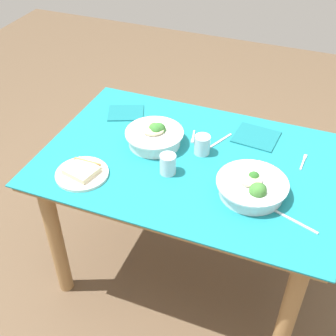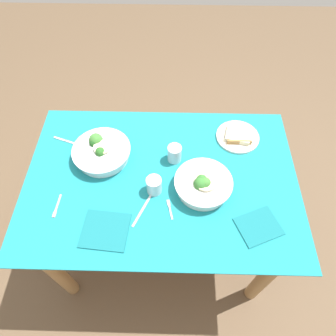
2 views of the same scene
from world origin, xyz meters
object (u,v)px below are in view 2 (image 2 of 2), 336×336
at_px(fork_by_far_bowl, 170,209).
at_px(table_knife_left, 144,208).
at_px(broccoli_bowl_near, 203,185).
at_px(napkin_folded_lower, 259,226).
at_px(water_glass_center, 154,185).
at_px(table_knife_right, 71,142).
at_px(fork_by_near_bowl, 57,207).
at_px(broccoli_bowl_far, 102,152).
at_px(bread_side_plate, 238,136).
at_px(napkin_folded_upper, 105,230).
at_px(water_glass_side, 175,153).

relative_size(fork_by_far_bowl, table_knife_left, 0.48).
xyz_separation_m(broccoli_bowl_near, napkin_folded_lower, (0.23, -0.18, -0.04)).
relative_size(water_glass_center, table_knife_right, 0.44).
relative_size(table_knife_left, table_knife_right, 1.02).
xyz_separation_m(table_knife_left, napkin_folded_lower, (0.48, -0.08, 0.00)).
bearing_deg(fork_by_near_bowl, broccoli_bowl_far, 154.03).
xyz_separation_m(bread_side_plate, napkin_folded_upper, (-0.60, -0.52, -0.01)).
relative_size(water_glass_center, napkin_folded_upper, 0.45).
height_order(table_knife_left, napkin_folded_lower, napkin_folded_lower).
bearing_deg(napkin_folded_lower, fork_by_near_bowl, 175.37).
bearing_deg(broccoli_bowl_far, water_glass_side, -1.09).
distance_m(bread_side_plate, fork_by_near_bowl, 0.92).
distance_m(fork_by_far_bowl, napkin_folded_lower, 0.38).
bearing_deg(fork_by_near_bowl, table_knife_right, -173.96).
relative_size(table_knife_right, napkin_folded_upper, 1.02).
xyz_separation_m(broccoli_bowl_near, table_knife_right, (-0.65, 0.26, -0.04)).
xyz_separation_m(fork_by_near_bowl, table_knife_left, (0.38, 0.01, -0.00)).
xyz_separation_m(water_glass_center, napkin_folded_lower, (0.44, -0.17, -0.04)).
distance_m(broccoli_bowl_far, napkin_folded_lower, 0.78).
relative_size(water_glass_side, table_knife_right, 0.44).
height_order(broccoli_bowl_far, fork_by_near_bowl, broccoli_bowl_far).
height_order(fork_by_near_bowl, table_knife_right, same).
bearing_deg(water_glass_side, fork_by_far_bowl, -93.52).
relative_size(napkin_folded_upper, napkin_folded_lower, 1.11).
relative_size(fork_by_far_bowl, napkin_folded_lower, 0.56).
bearing_deg(bread_side_plate, broccoli_bowl_far, -168.56).
bearing_deg(bread_side_plate, fork_by_far_bowl, -129.22).
bearing_deg(water_glass_side, napkin_folded_lower, -43.99).
bearing_deg(water_glass_side, broccoli_bowl_near, -52.54).
relative_size(water_glass_side, fork_by_near_bowl, 0.77).
bearing_deg(table_knife_left, napkin_folded_lower, -74.59).
bearing_deg(water_glass_side, table_knife_left, -115.88).
distance_m(broccoli_bowl_near, water_glass_side, 0.21).
xyz_separation_m(fork_by_far_bowl, fork_by_near_bowl, (-0.49, -0.00, -0.00)).
distance_m(broccoli_bowl_near, napkin_folded_lower, 0.29).
distance_m(bread_side_plate, napkin_folded_lower, 0.48).
bearing_deg(broccoli_bowl_far, fork_by_far_bowl, -39.78).
height_order(water_glass_side, table_knife_left, water_glass_side).
bearing_deg(table_knife_left, broccoli_bowl_far, 62.85).
distance_m(broccoli_bowl_far, water_glass_center, 0.32).
height_order(broccoli_bowl_near, napkin_folded_lower, broccoli_bowl_near).
bearing_deg(table_knife_right, table_knife_left, 157.21).
relative_size(fork_by_near_bowl, table_knife_right, 0.58).
distance_m(table_knife_left, napkin_folded_lower, 0.49).
relative_size(bread_side_plate, table_knife_left, 1.09).
xyz_separation_m(broccoli_bowl_far, bread_side_plate, (0.67, 0.13, -0.02)).
xyz_separation_m(water_glass_side, fork_by_near_bowl, (-0.51, -0.27, -0.04)).
relative_size(broccoli_bowl_near, napkin_folded_lower, 1.50).
height_order(bread_side_plate, fork_by_far_bowl, bread_side_plate).
bearing_deg(bread_side_plate, water_glass_side, -156.05).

